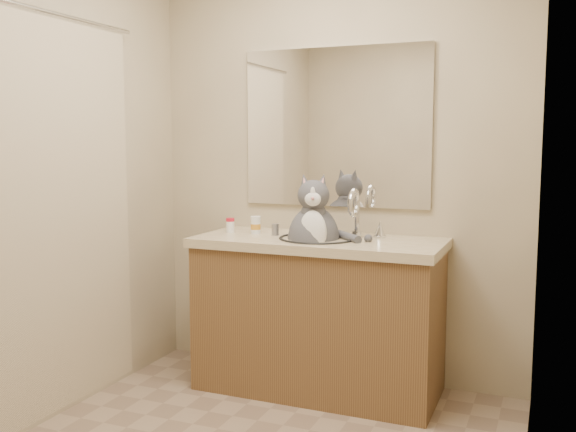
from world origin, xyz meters
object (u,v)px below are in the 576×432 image
(cat, at_px, (314,235))
(grey_canister, at_px, (275,230))
(pill_bottle_orange, at_px, (256,225))
(pill_bottle_redcap, at_px, (230,225))

(cat, distance_m, grey_canister, 0.25)
(pill_bottle_orange, bearing_deg, cat, -8.96)
(pill_bottle_redcap, bearing_deg, pill_bottle_orange, 6.83)
(grey_canister, bearing_deg, cat, -8.27)
(pill_bottle_redcap, distance_m, grey_canister, 0.29)
(cat, relative_size, pill_bottle_redcap, 6.72)
(pill_bottle_orange, xyz_separation_m, grey_canister, (0.13, -0.02, -0.01))
(pill_bottle_redcap, bearing_deg, cat, -4.43)
(pill_bottle_redcap, xyz_separation_m, grey_canister, (0.29, -0.01, -0.01))
(cat, xyz_separation_m, pill_bottle_redcap, (-0.53, 0.04, 0.02))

